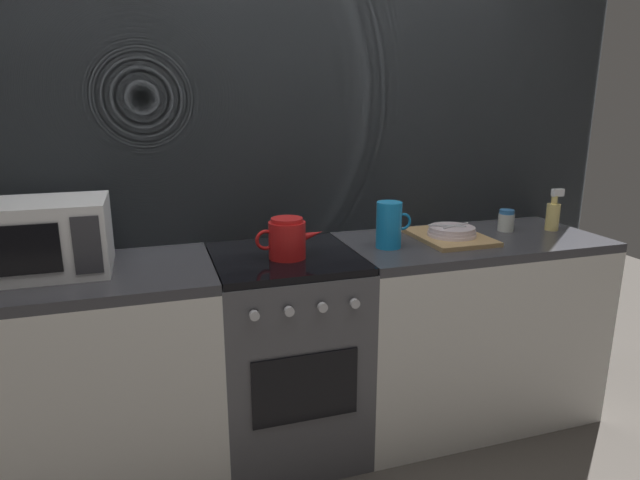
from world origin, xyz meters
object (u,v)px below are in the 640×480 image
(microwave, at_px, (43,237))
(dish_pile, at_px, (450,234))
(kettle, at_px, (287,239))
(pitcher, at_px, (389,225))
(spray_bottle, at_px, (553,214))
(spice_jar, at_px, (506,221))
(stove_unit, at_px, (286,354))

(microwave, distance_m, dish_pile, 1.69)
(dish_pile, bearing_deg, kettle, -175.62)
(kettle, bearing_deg, pitcher, 2.73)
(microwave, relative_size, spray_bottle, 2.27)
(spray_bottle, bearing_deg, microwave, 179.38)
(spice_jar, bearing_deg, microwave, -179.19)
(stove_unit, relative_size, spray_bottle, 4.43)
(microwave, distance_m, pitcher, 1.36)
(microwave, height_order, dish_pile, microwave)
(pitcher, xyz_separation_m, spray_bottle, (0.90, 0.05, -0.02))
(microwave, xyz_separation_m, dish_pile, (1.69, -0.03, -0.11))
(stove_unit, xyz_separation_m, pitcher, (0.46, -0.03, 0.55))
(microwave, height_order, spray_bottle, microwave)
(kettle, distance_m, spice_jar, 1.14)
(pitcher, distance_m, dish_pile, 0.34)
(microwave, bearing_deg, spice_jar, 0.81)
(pitcher, height_order, spice_jar, pitcher)
(stove_unit, distance_m, spray_bottle, 1.46)
(dish_pile, height_order, spray_bottle, spray_bottle)
(spice_jar, distance_m, spray_bottle, 0.24)
(microwave, height_order, spice_jar, microwave)
(stove_unit, relative_size, pitcher, 4.50)
(spice_jar, bearing_deg, stove_unit, -176.32)
(stove_unit, bearing_deg, spice_jar, 3.68)
(kettle, bearing_deg, dish_pile, 4.38)
(pitcher, xyz_separation_m, dish_pile, (0.33, 0.04, -0.08))
(stove_unit, height_order, pitcher, pitcher)
(stove_unit, xyz_separation_m, microwave, (-0.90, 0.04, 0.59))
(dish_pile, xyz_separation_m, spray_bottle, (0.57, 0.01, 0.06))
(stove_unit, xyz_separation_m, spice_jar, (1.13, 0.07, 0.50))
(stove_unit, distance_m, dish_pile, 0.92)
(kettle, relative_size, spice_jar, 2.71)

